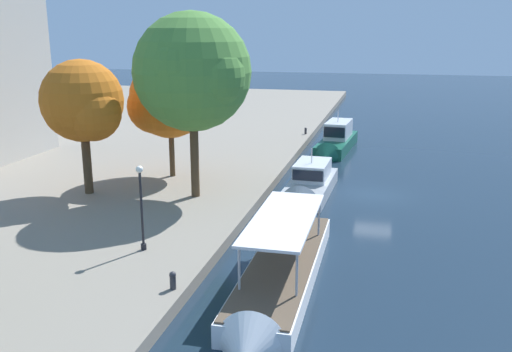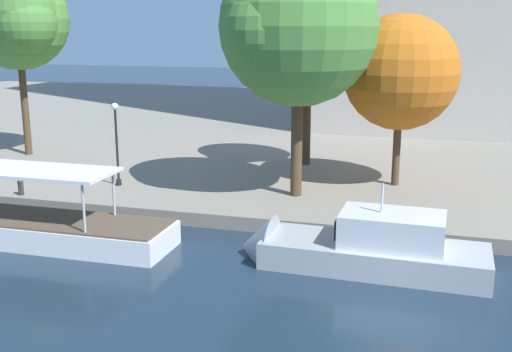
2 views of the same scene
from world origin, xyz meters
name	(u,v)px [view 1 (image 1 of 2)]	position (x,y,z in m)	size (l,w,h in m)	color
ground_plane	(374,195)	(0.00, 0.00, 0.00)	(220.00, 220.00, 0.00)	#192838
tour_boat_0	(279,281)	(-15.29, 3.49, 0.43)	(13.23, 2.87, 3.94)	white
motor_yacht_1	(309,188)	(-1.32, 4.29, 0.59)	(8.93, 2.93, 4.09)	#9EA3A8
motor_yacht_2	(336,143)	(13.70, 4.03, 0.73)	(10.66, 3.27, 4.55)	#14513D
mooring_bollard_0	(306,130)	(18.12, 7.52, 0.98)	(0.25, 0.25, 0.68)	#2D2D33
mooring_bollard_1	(173,280)	(-17.43, 7.43, 1.03)	(0.28, 0.28, 0.76)	#2D2D33
lamp_post	(141,203)	(-13.88, 10.37, 2.95)	(0.35, 0.35, 4.14)	black
tree_0	(83,105)	(-6.10, 17.70, 6.35)	(5.10, 5.28, 8.50)	#4C3823
tree_2	(193,72)	(-5.27, 10.78, 8.38)	(7.15, 7.12, 11.32)	#4C3823
tree_3	(166,100)	(-0.82, 14.50, 6.13)	(5.60, 5.60, 8.41)	#4C3823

